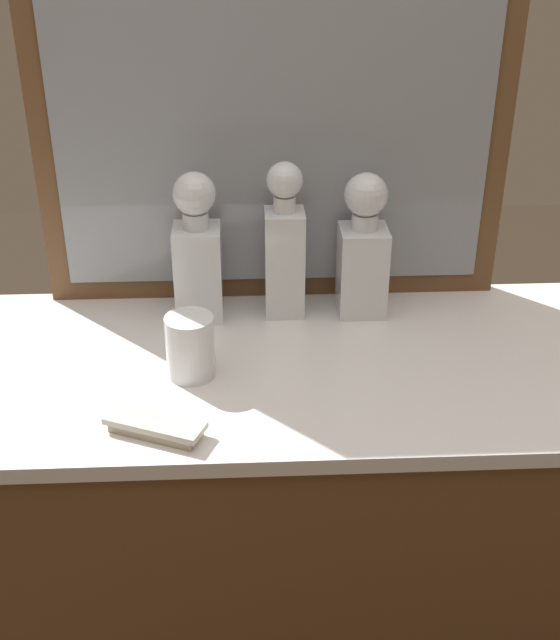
# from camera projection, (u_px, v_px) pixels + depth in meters

# --- Properties ---
(dresser) EXTENTS (1.25, 0.55, 0.89)m
(dresser) POSITION_uv_depth(u_px,v_px,m) (280.00, 552.00, 1.63)
(dresser) COLOR brown
(dresser) RESTS_ON ground_plane
(dresser_mirror) EXTENTS (0.87, 0.03, 0.75)m
(dresser_mirror) POSITION_uv_depth(u_px,v_px,m) (273.00, 105.00, 1.46)
(dresser_mirror) COLOR brown
(dresser_mirror) RESTS_ON dresser
(crystal_decanter_center) EXTENTS (0.09, 0.09, 0.27)m
(crystal_decanter_center) POSITION_uv_depth(u_px,v_px,m) (363.00, 258.00, 1.53)
(crystal_decanter_center) COLOR white
(crystal_decanter_center) RESTS_ON dresser
(crystal_decanter_left) EXTENTS (0.09, 0.09, 0.28)m
(crystal_decanter_left) POSITION_uv_depth(u_px,v_px,m) (198.00, 261.00, 1.51)
(crystal_decanter_left) COLOR white
(crystal_decanter_left) RESTS_ON dresser
(crystal_decanter_far_left) EXTENTS (0.07, 0.07, 0.29)m
(crystal_decanter_far_left) POSITION_uv_depth(u_px,v_px,m) (284.00, 254.00, 1.52)
(crystal_decanter_far_left) COLOR white
(crystal_decanter_far_left) RESTS_ON dresser
(crystal_tumbler_right) EXTENTS (0.08, 0.08, 0.11)m
(crystal_tumbler_right) POSITION_uv_depth(u_px,v_px,m) (191.00, 349.00, 1.36)
(crystal_tumbler_right) COLOR white
(crystal_tumbler_right) RESTS_ON dresser
(silver_brush_center) EXTENTS (0.16, 0.11, 0.02)m
(silver_brush_center) POSITION_uv_depth(u_px,v_px,m) (155.00, 427.00, 1.23)
(silver_brush_center) COLOR #B7A88C
(silver_brush_center) RESTS_ON dresser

